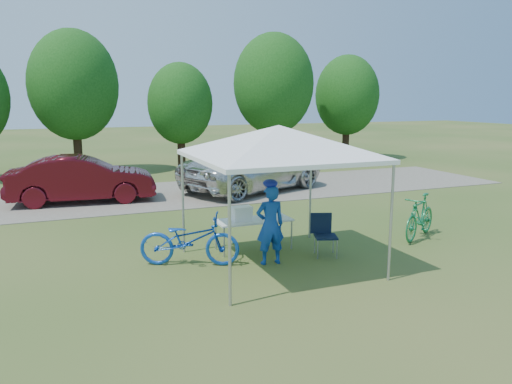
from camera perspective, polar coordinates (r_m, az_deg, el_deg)
ground at (r=9.90m, az=2.49°, el=-8.33°), size 100.00×100.00×0.00m
gravel_strip at (r=17.27m, az=-8.54°, el=-0.17°), size 24.00×5.00×0.02m
canopy at (r=9.38m, az=2.62°, el=7.18°), size 4.53×4.53×3.00m
treeline at (r=22.85m, az=-13.14°, el=11.18°), size 24.89×4.28×6.30m
folding_table at (r=10.71m, az=-0.27°, el=-3.37°), size 1.62×0.68×0.67m
folding_chair at (r=10.48m, az=7.73°, el=-4.42°), size 0.56×0.59×0.87m
cooler at (r=10.57m, az=-1.63°, el=-2.47°), size 0.42×0.28×0.30m
ice_cream_cup at (r=10.79m, az=1.81°, el=-2.86°), size 0.08×0.08×0.06m
cyclist at (r=9.75m, az=1.63°, el=-3.78°), size 0.60×0.41×1.58m
bike_blue at (r=9.83m, az=-7.61°, el=-5.44°), size 2.05×1.39×1.02m
bike_green at (r=12.21m, az=18.23°, el=-2.69°), size 1.71×1.29×1.03m
minivan at (r=17.57m, az=-0.21°, el=2.69°), size 6.02×4.45×1.52m
sedan at (r=16.44m, az=-19.25°, el=1.41°), size 4.52×1.92×1.45m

